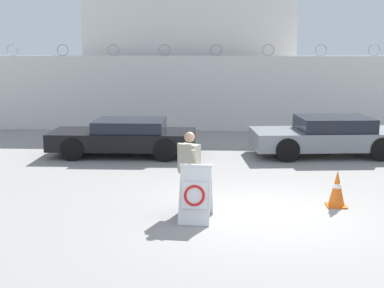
# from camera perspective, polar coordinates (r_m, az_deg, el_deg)

# --- Properties ---
(ground_plane) EXTENTS (90.00, 90.00, 0.00)m
(ground_plane) POSITION_cam_1_polar(r_m,az_deg,el_deg) (11.07, 7.77, -7.47)
(ground_plane) COLOR gray
(perimeter_wall) EXTENTS (36.00, 0.30, 3.47)m
(perimeter_wall) POSITION_cam_1_polar(r_m,az_deg,el_deg) (21.75, 5.31, 5.40)
(perimeter_wall) COLOR silver
(perimeter_wall) RESTS_ON ground_plane
(building_block) EXTENTS (9.13, 7.06, 5.46)m
(building_block) POSITION_cam_1_polar(r_m,az_deg,el_deg) (26.56, 0.04, 8.96)
(building_block) COLOR silver
(building_block) RESTS_ON ground_plane
(barricade_sign) EXTENTS (0.68, 0.88, 1.12)m
(barricade_sign) POSITION_cam_1_polar(r_m,az_deg,el_deg) (10.47, 0.40, -5.23)
(barricade_sign) COLOR white
(barricade_sign) RESTS_ON ground_plane
(security_guard) EXTENTS (0.55, 0.59, 1.67)m
(security_guard) POSITION_cam_1_polar(r_m,az_deg,el_deg) (10.97, -0.28, -2.56)
(security_guard) COLOR black
(security_guard) RESTS_ON ground_plane
(traffic_cone_mid) EXTENTS (0.41, 0.41, 0.79)m
(traffic_cone_mid) POSITION_cam_1_polar(r_m,az_deg,el_deg) (11.83, 15.21, -4.61)
(traffic_cone_mid) COLOR orange
(traffic_cone_mid) RESTS_ON ground_plane
(parked_car_front_coupe) EXTENTS (4.49, 1.95, 1.13)m
(parked_car_front_coupe) POSITION_cam_1_polar(r_m,az_deg,el_deg) (16.86, -7.21, 0.77)
(parked_car_front_coupe) COLOR black
(parked_car_front_coupe) RESTS_ON ground_plane
(parked_car_rear_sedan) EXTENTS (4.74, 2.36, 1.22)m
(parked_car_rear_sedan) POSITION_cam_1_polar(r_m,az_deg,el_deg) (17.25, 14.29, 0.88)
(parked_car_rear_sedan) COLOR black
(parked_car_rear_sedan) RESTS_ON ground_plane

